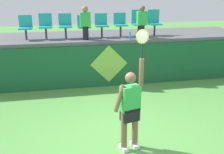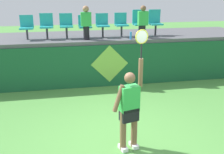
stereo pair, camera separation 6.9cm
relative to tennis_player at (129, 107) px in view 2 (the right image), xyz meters
The scene contains 16 objects.
ground_plane 1.01m from the tennis_player, 105.95° to the left, with size 40.00×40.00×0.00m, color #519342.
court_back_wall 3.98m from the tennis_player, 91.37° to the left, with size 11.65×0.20×1.43m, color #195633.
spectator_platform 5.18m from the tennis_player, 91.06° to the left, with size 11.65×2.45×0.12m, color #56565B.
tennis_player is the anchor object (origin of this frame).
water_bottle 4.29m from the tennis_player, 75.35° to the left, with size 0.07×0.07×0.26m, color #338CE5.
stadium_chair_0 5.42m from the tennis_player, 116.34° to the left, with size 0.44×0.42×0.80m.
stadium_chair_1 5.18m from the tennis_player, 109.68° to the left, with size 0.44×0.42×0.85m.
stadium_chair_2 5.00m from the tennis_player, 102.38° to the left, with size 0.44×0.42×0.84m.
stadium_chair_3 4.89m from the tennis_player, 94.86° to the left, with size 0.44×0.42×0.77m.
stadium_chair_4 4.89m from the tennis_player, 87.49° to the left, with size 0.44×0.42×0.82m.
stadium_chair_5 4.97m from the tennis_player, 79.48° to the left, with size 0.44×0.42×0.83m.
stadium_chair_6 5.14m from the tennis_player, 72.05° to the left, with size 0.44×0.42×0.92m.
stadium_chair_7 5.36m from the tennis_player, 65.70° to the left, with size 0.44×0.42×0.92m.
spectator_0 4.50m from the tennis_player, 95.35° to the left, with size 0.34×0.21×1.12m.
spectator_1 4.73m from the tennis_player, 70.26° to the left, with size 0.34×0.20×1.10m.
wall_signage_mount 3.99m from the tennis_player, 85.55° to the left, with size 1.27×0.01×1.42m.
Camera 2 is at (-1.22, -5.31, 3.27)m, focal length 44.58 mm.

